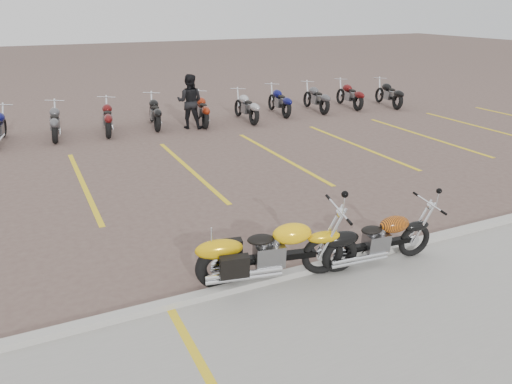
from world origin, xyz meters
TOP-DOWN VIEW (x-y plane):
  - ground at (0.00, 0.00)m, footprint 100.00×100.00m
  - concrete_apron at (0.00, -4.50)m, footprint 60.00×5.00m
  - curb at (0.00, -2.00)m, footprint 60.00×0.18m
  - parking_stripes at (0.00, 4.00)m, footprint 38.00×5.50m
  - yellow_cruiser at (-0.69, -1.95)m, footprint 2.37×0.62m
  - flame_cruiser at (1.15, -2.22)m, footprint 2.07×0.37m
  - person_b at (1.52, 8.41)m, footprint 1.14×1.07m
  - bg_bike_row at (0.41, 8.87)m, footprint 20.67×2.06m

SIDE VIEW (x-z plane):
  - ground at x=0.00m, z-range 0.00..0.00m
  - parking_stripes at x=0.00m, z-range 0.00..0.01m
  - concrete_apron at x=0.00m, z-range 0.00..0.01m
  - curb at x=0.00m, z-range 0.00..0.12m
  - flame_cruiser at x=1.15m, z-range 0.00..0.85m
  - yellow_cruiser at x=-0.69m, z-range 0.00..0.98m
  - bg_bike_row at x=0.41m, z-range 0.00..1.10m
  - person_b at x=1.52m, z-range 0.00..1.86m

